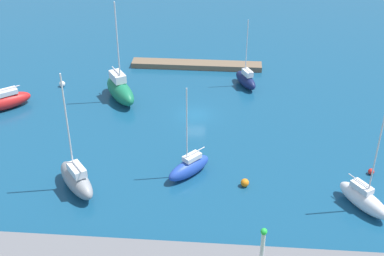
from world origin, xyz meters
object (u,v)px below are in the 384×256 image
Objects in this scene: sailboat_red_lone_north at (5,101)px; sailboat_green_west_end at (120,90)px; sailboat_gray_outer_mooring at (76,179)px; sailboat_white_along_channel at (364,199)px; sailboat_navy_center_basin at (246,79)px; mooring_buoy_orange at (245,183)px; mooring_buoy_red at (371,172)px; mooring_buoy_white at (62,84)px; pier_dock at (197,65)px; harbor_beacon at (263,244)px; sailboat_blue_mid_basin at (189,167)px.

sailboat_green_west_end reaches higher than sailboat_red_lone_north.
sailboat_gray_outer_mooring is 28.82m from sailboat_white_along_channel.
mooring_buoy_orange is (0.25, 23.33, -0.64)m from sailboat_navy_center_basin.
mooring_buoy_white is (39.34, -17.95, 0.08)m from mooring_buoy_red.
sailboat_red_lone_north reaches higher than pier_dock.
sailboat_red_lone_north is 46.27m from mooring_buoy_red.
sailboat_green_west_end is 17.78m from sailboat_navy_center_basin.
sailboat_green_west_end is 1.05× the size of sailboat_gray_outer_mooring.
mooring_buoy_white is at bearing -51.26° from harbor_beacon.
pier_dock is 36.89m from sailboat_white_along_channel.
sailboat_gray_outer_mooring is at bearing 72.07° from pier_dock.
harbor_beacon is 4.48× the size of mooring_buoy_white.
sailboat_blue_mid_basin is at bearing -62.70° from harbor_beacon.
sailboat_red_lone_north is (24.14, 14.89, 0.71)m from pier_dock.
sailboat_navy_center_basin reaches higher than mooring_buoy_white.
mooring_buoy_white is (37.27, -23.75, -0.69)m from sailboat_white_along_channel.
sailboat_blue_mid_basin is 17.98m from sailboat_white_along_channel.
sailboat_navy_center_basin is (-17.51, -25.35, -0.30)m from sailboat_gray_outer_mooring.
sailboat_gray_outer_mooring is at bearing 6.66° from mooring_buoy_orange.
mooring_buoy_orange reaches higher than mooring_buoy_white.
mooring_buoy_white is (8.46, -23.18, -0.97)m from sailboat_gray_outer_mooring.
sailboat_green_west_end is 24.49m from mooring_buoy_orange.
mooring_buoy_orange is (13.62, 3.22, 0.10)m from mooring_buoy_red.
pier_dock is at bearing 172.97° from sailboat_red_lone_north.
sailboat_gray_outer_mooring is at bearing -127.13° from sailboat_white_along_channel.
sailboat_green_west_end is (10.71, -16.42, 0.48)m from sailboat_blue_mid_basin.
sailboat_red_lone_north reaches higher than sailboat_blue_mid_basin.
sailboat_navy_center_basin is at bearing 141.62° from pier_dock.
sailboat_gray_outer_mooring is 30.81m from sailboat_navy_center_basin.
sailboat_green_west_end is (-14.62, -3.60, 0.42)m from sailboat_red_lone_north.
sailboat_gray_outer_mooring reaches higher than sailboat_blue_mid_basin.
pier_dock is 30.07m from mooring_buoy_orange.
sailboat_green_west_end reaches higher than mooring_buoy_white.
sailboat_white_along_channel is (-10.35, -9.81, -2.62)m from harbor_beacon.
mooring_buoy_red is at bearing 128.65° from pier_dock.
sailboat_gray_outer_mooring reaches higher than mooring_buoy_red.
sailboat_red_lone_north is 1.18× the size of sailboat_navy_center_basin.
harbor_beacon is at bearing 154.88° from sailboat_navy_center_basin.
pier_dock is at bearing -78.63° from harbor_beacon.
sailboat_white_along_channel is at bearing 167.42° from mooring_buoy_orange.
sailboat_red_lone_north is 32.81m from sailboat_navy_center_basin.
pier_dock is 42.56m from harbor_beacon.
sailboat_green_west_end is at bearing -47.04° from mooring_buoy_orange.
sailboat_red_lone_north reaches higher than sailboat_navy_center_basin.
pier_dock is at bearing -156.60° from mooring_buoy_white.
mooring_buoy_white is (25.97, 2.16, -0.67)m from sailboat_navy_center_basin.
mooring_buoy_orange is (11.56, -2.58, -0.67)m from sailboat_white_along_channel.
sailboat_red_lone_north is at bearing -24.58° from mooring_buoy_orange.
sailboat_gray_outer_mooring is 1.35× the size of sailboat_navy_center_basin.
mooring_buoy_red is at bearing -128.49° from harbor_beacon.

